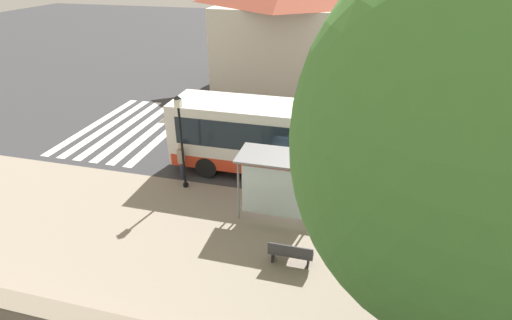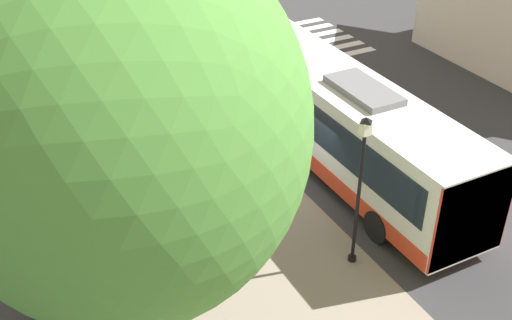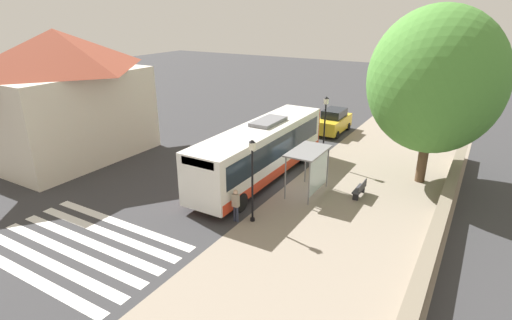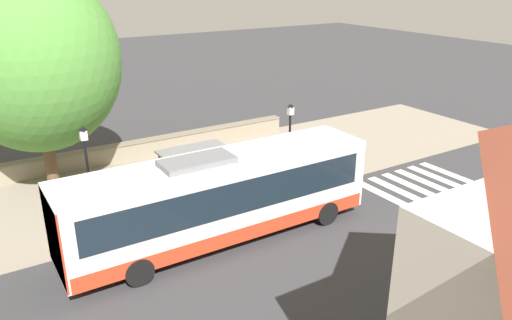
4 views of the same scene
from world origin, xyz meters
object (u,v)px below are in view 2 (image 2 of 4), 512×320
(shade_tree, at_px, (122,128))
(bus, at_px, (344,123))
(bench, at_px, (183,215))
(street_lamp_near, at_px, (360,181))
(pedestrian, at_px, (232,93))
(street_lamp_far, at_px, (219,64))
(bus_shelter, at_px, (244,132))

(shade_tree, bearing_deg, bus, 27.66)
(bench, xyz_separation_m, street_lamp_near, (3.68, -3.65, 2.27))
(pedestrian, distance_m, street_lamp_far, 1.72)
(bus, relative_size, street_lamp_far, 2.86)
(bus, xyz_separation_m, pedestrian, (-1.62, 5.31, -0.83))
(bus, xyz_separation_m, street_lamp_near, (-2.40, -4.19, 0.90))
(bus_shelter, distance_m, street_lamp_near, 4.86)
(bench, distance_m, street_lamp_near, 5.66)
(bus, xyz_separation_m, shade_tree, (-8.60, -4.51, 4.28))
(street_lamp_near, relative_size, street_lamp_far, 1.09)
(bench, height_order, street_lamp_far, street_lamp_far)
(bus_shelter, height_order, pedestrian, bus_shelter)
(bench, bearing_deg, bus_shelter, 22.00)
(bus, bearing_deg, street_lamp_near, -119.86)
(bench, bearing_deg, street_lamp_far, 55.11)
(bench, relative_size, street_lamp_far, 0.35)
(pedestrian, xyz_separation_m, shade_tree, (-6.99, -9.81, 5.10))
(bus_shelter, xyz_separation_m, street_lamp_far, (1.15, 4.35, 0.38))
(bus_shelter, bearing_deg, shade_tree, -135.62)
(street_lamp_far, bearing_deg, bus, -64.62)
(street_lamp_far, height_order, shade_tree, shade_tree)
(bus, bearing_deg, pedestrian, 106.95)
(street_lamp_near, bearing_deg, bus_shelter, 102.63)
(bench, height_order, shade_tree, shade_tree)
(street_lamp_near, height_order, street_lamp_far, street_lamp_near)
(shade_tree, bearing_deg, bus_shelter, 44.38)
(bench, distance_m, street_lamp_far, 6.90)
(street_lamp_near, distance_m, street_lamp_far, 9.06)
(bus, height_order, bus_shelter, bus)
(bus_shelter, xyz_separation_m, bench, (-2.62, -1.06, -1.67))
(pedestrian, bearing_deg, shade_tree, -125.44)
(bus, height_order, street_lamp_near, street_lamp_near)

